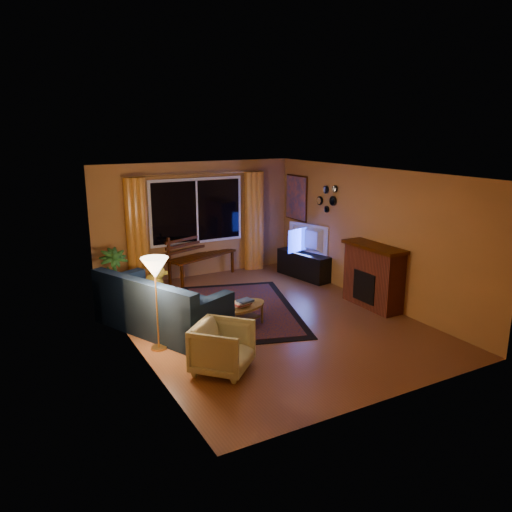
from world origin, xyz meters
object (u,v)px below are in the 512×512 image
floor_lamp (157,305)px  coffee_table (240,316)px  sofa (161,302)px  tv_console (305,265)px  armchair (222,345)px  bench (202,267)px

floor_lamp → coffee_table: (1.45, 0.20, -0.52)m
floor_lamp → sofa: bearing=67.5°
tv_console → floor_lamp: bearing=-163.1°
armchair → tv_console: (3.43, 3.09, -0.09)m
floor_lamp → coffee_table: floor_lamp is taller
armchair → coffee_table: 1.59m
sofa → coffee_table: 1.29m
bench → floor_lamp: bearing=-143.5°
bench → coffee_table: (-0.53, -2.83, -0.07)m
bench → floor_lamp: size_ratio=1.19×
armchair → bench: bearing=27.4°
armchair → coffee_table: (0.91, 1.29, -0.19)m
coffee_table → floor_lamp: bearing=-172.0°
coffee_table → tv_console: bearing=35.6°
sofa → tv_console: bearing=-4.6°
armchair → floor_lamp: size_ratio=0.53×
sofa → floor_lamp: bearing=-136.6°
floor_lamp → coffee_table: 1.55m
armchair → sofa: bearing=54.4°
sofa → tv_console: size_ratio=1.70×
coffee_table → sofa: bearing=156.1°
coffee_table → armchair: bearing=-125.2°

